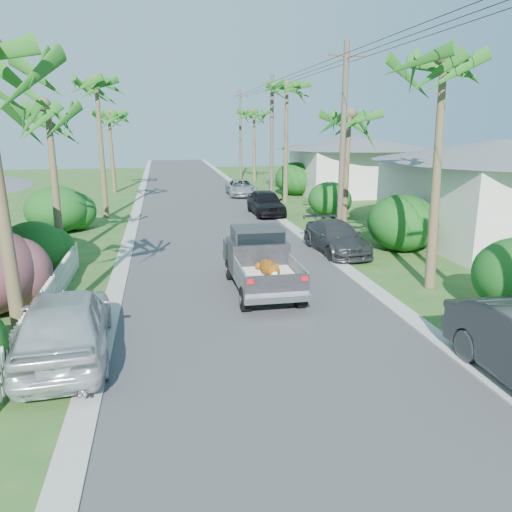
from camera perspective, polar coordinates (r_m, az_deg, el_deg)
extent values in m
plane|color=#275620|center=(10.91, 4.70, -15.01)|extent=(120.00, 120.00, 0.00)
cube|color=#38383A|center=(34.64, -6.29, 5.60)|extent=(8.00, 100.00, 0.02)
cube|color=#A5A39E|center=(34.58, -13.44, 5.30)|extent=(0.60, 100.00, 0.06)
cube|color=#A5A39E|center=(35.22, 0.73, 5.86)|extent=(0.60, 100.00, 0.06)
cylinder|color=black|center=(14.94, -1.22, -4.96)|extent=(0.28, 0.76, 0.76)
cylinder|color=black|center=(15.29, 5.09, -4.54)|extent=(0.28, 0.76, 0.76)
cylinder|color=black|center=(18.00, -2.93, -1.55)|extent=(0.28, 0.76, 0.76)
cylinder|color=black|center=(18.30, 2.35, -1.27)|extent=(0.28, 0.76, 0.76)
cube|color=gray|center=(15.62, 1.46, -3.15)|extent=(1.90, 2.40, 0.24)
cube|color=gray|center=(15.35, -1.90, -1.99)|extent=(0.06, 2.40, 0.55)
cube|color=gray|center=(15.72, 4.75, -1.63)|extent=(0.06, 2.40, 0.55)
cube|color=black|center=(14.42, 2.44, -3.18)|extent=(1.92, 0.08, 0.52)
cube|color=silver|center=(14.41, 2.57, -4.99)|extent=(1.98, 0.18, 0.18)
cube|color=red|center=(14.19, -0.66, -2.96)|extent=(0.18, 0.05, 0.14)
cube|color=red|center=(14.54, 5.57, -2.59)|extent=(0.18, 0.05, 0.14)
cube|color=black|center=(17.24, 0.18, 0.06)|extent=(1.94, 1.65, 1.10)
cube|color=black|center=(17.07, 0.18, 2.43)|extent=(1.70, 1.35, 0.55)
cube|color=black|center=(16.44, 0.62, 1.84)|extent=(1.60, 0.05, 0.45)
cube|color=black|center=(18.47, -0.56, 0.56)|extent=(1.94, 1.20, 0.80)
cube|color=white|center=(15.56, 1.46, -2.45)|extent=(1.70, 2.10, 0.16)
ellipsoid|color=orange|center=(15.57, 1.39, -1.28)|extent=(0.48, 1.25, 0.43)
sphere|color=orange|center=(14.84, 2.00, -1.77)|extent=(0.40, 0.40, 0.40)
ellipsoid|color=white|center=(15.60, 1.39, -1.64)|extent=(0.32, 0.86, 0.18)
imported|color=#2D2E32|center=(22.09, 9.14, 2.09)|extent=(2.05, 4.64, 1.33)
imported|color=black|center=(31.27, 1.13, 6.12)|extent=(1.93, 4.55, 1.53)
imported|color=#ACADB3|center=(40.05, -1.73, 7.79)|extent=(2.21, 4.61, 1.27)
imported|color=silver|center=(12.71, -20.99, -7.26)|extent=(2.40, 5.17, 1.72)
cone|color=brown|center=(12.78, -27.00, 4.55)|extent=(0.36, 0.71, 7.01)
cone|color=brown|center=(21.66, -22.01, 7.51)|extent=(0.36, 0.61, 6.21)
cone|color=brown|center=(31.34, -17.27, 11.44)|extent=(0.36, 0.36, 8.00)
cone|color=brown|center=(43.35, -16.16, 11.22)|extent=(0.36, 0.75, 6.51)
cone|color=brown|center=(17.62, 19.92, 8.43)|extent=(0.36, 0.73, 7.51)
cone|color=brown|center=(25.93, 10.27, 9.10)|extent=(0.36, 0.54, 6.01)
cone|color=brown|center=(36.23, 3.45, 12.55)|extent=(0.36, 0.36, 8.20)
cone|color=brown|center=(50.00, -0.21, 12.33)|extent=(0.36, 0.63, 6.81)
ellipsoid|color=#144614|center=(20.20, -24.16, 0.78)|extent=(2.40, 2.64, 2.00)
ellipsoid|color=#144614|center=(27.97, -21.78, 4.97)|extent=(3.20, 3.52, 2.40)
ellipsoid|color=#144614|center=(23.03, 16.39, 3.67)|extent=(3.00, 3.30, 2.50)
ellipsoid|color=#144614|center=(31.13, 8.40, 6.45)|extent=(2.60, 2.86, 2.10)
ellipsoid|color=#144614|center=(40.74, 4.49, 8.81)|extent=(3.20, 3.52, 2.60)
cube|color=white|center=(15.79, -22.63, -4.58)|extent=(0.10, 11.00, 1.00)
cube|color=silver|center=(26.49, 25.64, 5.62)|extent=(8.00, 9.00, 3.80)
cone|color=#595B60|center=(26.28, 26.23, 10.78)|extent=(6.48, 6.48, 1.00)
cube|color=silver|center=(42.27, 11.16, 9.47)|extent=(9.00, 8.00, 3.60)
cone|color=#595B60|center=(42.14, 11.31, 12.59)|extent=(6.48, 6.48, 1.00)
cylinder|color=brown|center=(23.61, 9.86, 12.26)|extent=(0.26, 0.26, 9.00)
cube|color=brown|center=(23.79, 10.30, 21.68)|extent=(1.60, 0.10, 0.10)
cylinder|color=brown|center=(38.03, 1.81, 13.27)|extent=(0.26, 0.26, 9.00)
cube|color=brown|center=(38.14, 1.86, 19.14)|extent=(1.60, 0.10, 0.10)
cylinder|color=brown|center=(52.77, -1.81, 13.64)|extent=(0.26, 0.26, 9.00)
cube|color=brown|center=(52.85, -1.84, 17.87)|extent=(1.60, 0.10, 0.10)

